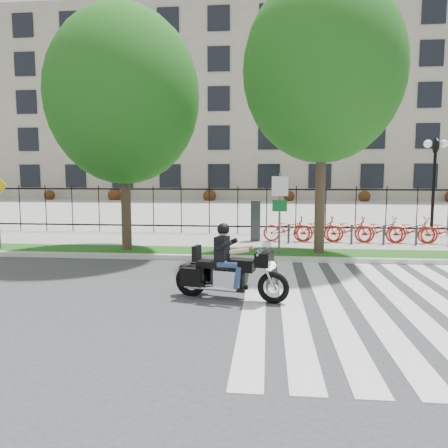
# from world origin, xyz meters

# --- Properties ---
(ground) EXTENTS (120.00, 120.00, 0.00)m
(ground) POSITION_xyz_m (0.00, 0.00, 0.00)
(ground) COLOR #363638
(ground) RESTS_ON ground
(curb) EXTENTS (60.00, 0.20, 0.15)m
(curb) POSITION_xyz_m (0.00, 4.10, 0.07)
(curb) COLOR beige
(curb) RESTS_ON ground
(grass_verge) EXTENTS (60.00, 1.50, 0.15)m
(grass_verge) POSITION_xyz_m (0.00, 4.95, 0.07)
(grass_verge) COLOR #184A12
(grass_verge) RESTS_ON ground
(sidewalk) EXTENTS (60.00, 3.50, 0.15)m
(sidewalk) POSITION_xyz_m (0.00, 7.45, 0.07)
(sidewalk) COLOR gray
(sidewalk) RESTS_ON ground
(plaza) EXTENTS (80.00, 34.00, 0.10)m
(plaza) POSITION_xyz_m (0.00, 25.00, 0.05)
(plaza) COLOR gray
(plaza) RESTS_ON ground
(crosswalk_stripes) EXTENTS (5.70, 8.00, 0.01)m
(crosswalk_stripes) POSITION_xyz_m (4.83, 0.00, 0.01)
(crosswalk_stripes) COLOR silver
(crosswalk_stripes) RESTS_ON ground
(iron_fence) EXTENTS (30.00, 0.06, 2.00)m
(iron_fence) POSITION_xyz_m (0.00, 9.20, 1.15)
(iron_fence) COLOR black
(iron_fence) RESTS_ON sidewalk
(office_building) EXTENTS (60.00, 21.90, 20.15)m
(office_building) POSITION_xyz_m (0.00, 44.92, 9.97)
(office_building) COLOR gray
(office_building) RESTS_ON ground
(lamp_post_right) EXTENTS (1.06, 0.70, 4.25)m
(lamp_post_right) POSITION_xyz_m (10.00, 12.00, 3.21)
(lamp_post_right) COLOR black
(lamp_post_right) RESTS_ON ground
(street_tree_1) EXTENTS (4.87, 4.87, 7.74)m
(street_tree_1) POSITION_xyz_m (-2.18, 4.95, 5.08)
(street_tree_1) COLOR #3C2B21
(street_tree_1) RESTS_ON grass_verge
(street_tree_2) EXTENTS (4.88, 4.88, 8.42)m
(street_tree_2) POSITION_xyz_m (4.07, 4.95, 5.75)
(street_tree_2) COLOR #3C2B21
(street_tree_2) RESTS_ON grass_verge
(bike_share_station) EXTENTS (11.08, 0.86, 1.50)m
(bike_share_station) POSITION_xyz_m (7.52, 7.20, 0.63)
(bike_share_station) COLOR #2D2D33
(bike_share_station) RESTS_ON sidewalk
(sign_pole_regulatory) EXTENTS (0.50, 0.09, 2.50)m
(sign_pole_regulatory) POSITION_xyz_m (2.81, 4.58, 1.74)
(sign_pole_regulatory) COLOR #59595B
(sign_pole_regulatory) RESTS_ON grass_verge
(motorcycle_rider) EXTENTS (2.45, 1.03, 1.92)m
(motorcycle_rider) POSITION_xyz_m (1.67, -0.04, 0.64)
(motorcycle_rider) COLOR black
(motorcycle_rider) RESTS_ON ground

